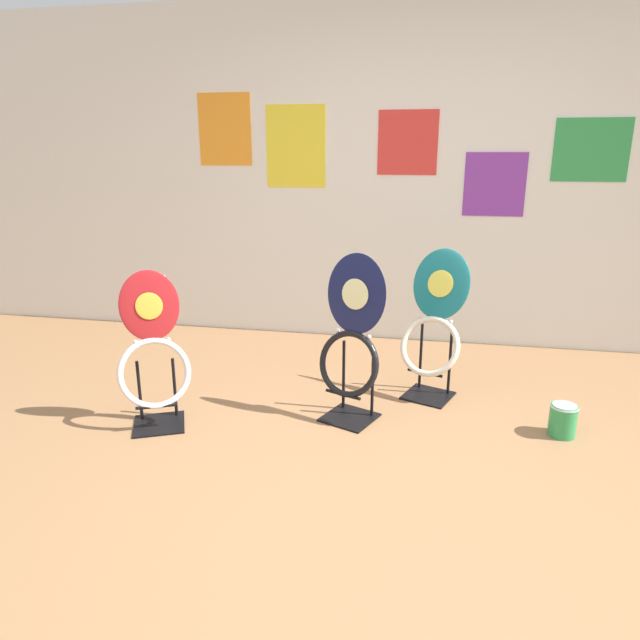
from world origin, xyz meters
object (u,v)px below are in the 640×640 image
at_px(toilet_seat_display_teal_sax, 434,325).
at_px(toilet_seat_display_crimson_swirl, 153,357).
at_px(paint_can, 563,419).
at_px(toilet_seat_display_navy_moon, 351,345).

bearing_deg(toilet_seat_display_teal_sax, toilet_seat_display_crimson_swirl, -154.32).
bearing_deg(paint_can, toilet_seat_display_teal_sax, 149.73).
height_order(toilet_seat_display_crimson_swirl, toilet_seat_display_navy_moon, toilet_seat_display_navy_moon).
bearing_deg(toilet_seat_display_navy_moon, toilet_seat_display_teal_sax, 43.36).
bearing_deg(toilet_seat_display_crimson_swirl, toilet_seat_display_teal_sax, 25.68).
bearing_deg(toilet_seat_display_navy_moon, toilet_seat_display_crimson_swirl, -164.31).
relative_size(toilet_seat_display_teal_sax, paint_can, 5.10).
bearing_deg(toilet_seat_display_teal_sax, paint_can, -30.27).
relative_size(toilet_seat_display_crimson_swirl, paint_can, 4.90).
height_order(toilet_seat_display_teal_sax, toilet_seat_display_navy_moon, toilet_seat_display_navy_moon).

